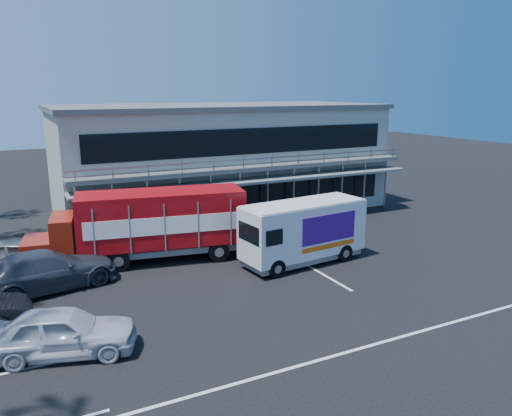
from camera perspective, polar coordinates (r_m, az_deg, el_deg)
name	(u,v)px	position (r m, az deg, el deg)	size (l,w,h in m)	color
ground	(288,283)	(22.27, 3.65, -8.57)	(120.00, 120.00, 0.00)	black
building	(219,157)	(35.70, -4.21, 5.88)	(22.40, 12.00, 7.30)	gray
red_truck	(147,224)	(24.96, -12.33, -1.78)	(10.62, 4.14, 3.49)	maroon
white_van	(303,231)	(24.34, 5.40, -2.65)	(6.43, 2.78, 3.05)	silver
parked_car_a	(62,332)	(17.53, -21.28, -13.06)	(1.86, 4.63, 1.58)	silver
parked_car_d	(47,270)	(23.06, -22.82, -6.60)	(2.38, 5.86, 1.70)	#323743
parked_car_e	(22,254)	(26.12, -25.20, -4.79)	(1.74, 4.34, 1.48)	slate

